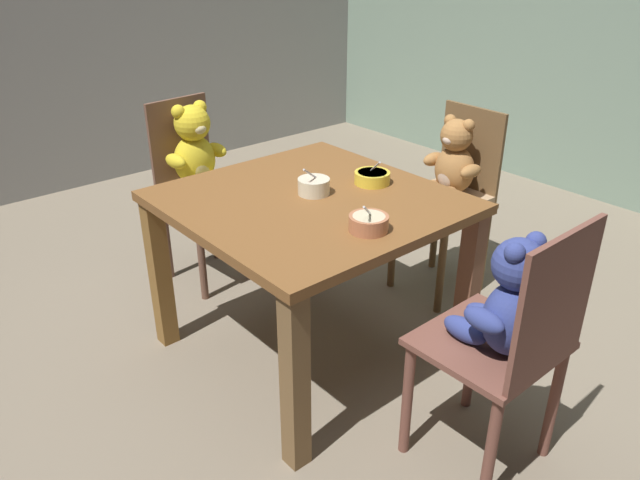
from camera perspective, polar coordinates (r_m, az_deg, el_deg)
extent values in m
cube|color=gray|center=(2.71, -0.82, -10.35)|extent=(5.20, 5.20, 0.04)
cube|color=brown|center=(2.35, -0.93, 3.54)|extent=(1.01, 0.98, 0.04)
cube|color=brown|center=(2.65, -14.64, -3.10)|extent=(0.07, 0.07, 0.67)
cube|color=brown|center=(2.00, -2.33, -13.14)|extent=(0.07, 0.07, 0.67)
cube|color=brown|center=(3.08, 0.06, 2.11)|extent=(0.07, 0.07, 0.67)
cube|color=brown|center=(2.53, 13.58, -4.47)|extent=(0.07, 0.07, 0.67)
cube|color=brown|center=(2.97, 11.28, 3.28)|extent=(0.38, 0.38, 0.02)
cube|color=brown|center=(3.03, 13.87, 8.00)|extent=(0.34, 0.02, 0.43)
cylinder|color=brown|center=(3.06, 6.77, -0.57)|extent=(0.04, 0.04, 0.45)
cylinder|color=brown|center=(2.88, 11.19, -2.75)|extent=(0.04, 0.04, 0.45)
cylinder|color=brown|center=(3.27, 10.65, 1.05)|extent=(0.04, 0.04, 0.45)
cylinder|color=brown|center=(3.10, 14.97, -0.89)|extent=(0.04, 0.04, 0.45)
cube|color=tan|center=(2.96, 11.33, 3.79)|extent=(0.35, 0.35, 0.04)
ellipsoid|color=#A3703D|center=(2.97, 12.38, 6.40)|extent=(0.20, 0.17, 0.22)
ellipsoid|color=beige|center=(2.93, 11.69, 5.98)|extent=(0.11, 0.06, 0.13)
sphere|color=#A3703D|center=(2.91, 12.58, 9.47)|extent=(0.15, 0.15, 0.15)
ellipsoid|color=beige|center=(2.87, 11.87, 9.09)|extent=(0.06, 0.05, 0.04)
sphere|color=#A3703D|center=(2.93, 12.01, 10.81)|extent=(0.06, 0.06, 0.06)
sphere|color=#A3703D|center=(2.87, 13.63, 10.31)|extent=(0.06, 0.06, 0.06)
ellipsoid|color=#A3703D|center=(3.00, 10.51, 7.40)|extent=(0.06, 0.13, 0.06)
ellipsoid|color=#A3703D|center=(2.88, 13.82, 6.20)|extent=(0.06, 0.13, 0.06)
ellipsoid|color=#A3703D|center=(2.94, 9.97, 4.80)|extent=(0.07, 0.15, 0.07)
ellipsoid|color=#A3703D|center=(2.88, 11.57, 4.16)|extent=(0.07, 0.15, 0.07)
cube|color=brown|center=(3.07, -10.67, 4.10)|extent=(0.39, 0.39, 0.02)
cube|color=brown|center=(3.13, -12.88, 8.82)|extent=(0.05, 0.33, 0.44)
cylinder|color=brown|center=(2.98, -10.94, -1.65)|extent=(0.04, 0.04, 0.45)
cylinder|color=brown|center=(3.14, -6.47, 0.19)|extent=(0.04, 0.04, 0.45)
cylinder|color=brown|center=(3.21, -14.07, 0.18)|extent=(0.04, 0.04, 0.45)
cylinder|color=brown|center=(3.36, -9.76, 1.81)|extent=(0.04, 0.04, 0.45)
cube|color=tan|center=(3.06, -10.71, 4.59)|extent=(0.36, 0.36, 0.04)
ellipsoid|color=gold|center=(3.06, -11.62, 7.29)|extent=(0.20, 0.22, 0.24)
ellipsoid|color=#D7C787|center=(3.02, -10.98, 6.83)|extent=(0.07, 0.12, 0.14)
sphere|color=gold|center=(3.00, -11.84, 10.57)|extent=(0.17, 0.17, 0.17)
ellipsoid|color=#D7C787|center=(2.95, -11.11, 10.12)|extent=(0.07, 0.07, 0.05)
sphere|color=gold|center=(2.96, -13.04, 11.53)|extent=(0.07, 0.07, 0.07)
sphere|color=gold|center=(3.02, -11.11, 12.03)|extent=(0.07, 0.07, 0.07)
ellipsoid|color=gold|center=(2.97, -13.26, 7.14)|extent=(0.14, 0.08, 0.07)
ellipsoid|color=gold|center=(3.10, -9.59, 8.26)|extent=(0.14, 0.08, 0.07)
ellipsoid|color=gold|center=(2.96, -11.00, 4.95)|extent=(0.16, 0.09, 0.07)
ellipsoid|color=gold|center=(3.02, -9.22, 5.55)|extent=(0.16, 0.09, 0.07)
cube|color=brown|center=(2.02, 15.41, -9.22)|extent=(0.39, 0.42, 0.02)
cube|color=brown|center=(1.83, 21.00, -5.63)|extent=(0.02, 0.38, 0.44)
cylinder|color=brown|center=(2.35, 13.94, -10.45)|extent=(0.04, 0.04, 0.45)
cylinder|color=brown|center=(2.13, 8.11, -14.44)|extent=(0.04, 0.04, 0.45)
cylinder|color=brown|center=(2.23, 20.86, -13.94)|extent=(0.04, 0.04, 0.45)
cylinder|color=brown|center=(1.99, 15.51, -18.77)|extent=(0.04, 0.04, 0.45)
ellipsoid|color=#334085|center=(1.92, 17.52, -6.92)|extent=(0.18, 0.21, 0.24)
ellipsoid|color=#D7B78C|center=(1.95, 16.09, -6.56)|extent=(0.06, 0.11, 0.14)
sphere|color=#334085|center=(1.84, 18.00, -2.18)|extent=(0.16, 0.16, 0.16)
ellipsoid|color=#D7B78C|center=(1.87, 16.50, -1.87)|extent=(0.06, 0.06, 0.05)
sphere|color=#334085|center=(1.85, 19.43, -0.14)|extent=(0.06, 0.06, 0.06)
sphere|color=#334085|center=(1.77, 17.57, -1.19)|extent=(0.06, 0.06, 0.06)
ellipsoid|color=#334085|center=(2.01, 18.83, -4.65)|extent=(0.13, 0.07, 0.07)
ellipsoid|color=#334085|center=(1.83, 14.98, -7.22)|extent=(0.13, 0.07, 0.07)
ellipsoid|color=#334085|center=(2.06, 15.21, -6.88)|extent=(0.15, 0.07, 0.07)
ellipsoid|color=#334085|center=(1.98, 13.31, -8.12)|extent=(0.15, 0.07, 0.07)
cylinder|color=yellow|center=(2.49, 4.87, 5.80)|extent=(0.14, 0.14, 0.05)
cylinder|color=yellow|center=(2.49, 4.85, 5.39)|extent=(0.08, 0.08, 0.01)
cylinder|color=beige|center=(2.48, 4.89, 6.23)|extent=(0.12, 0.12, 0.01)
cylinder|color=#BCBCC1|center=(2.44, 5.17, 6.82)|extent=(0.09, 0.05, 0.07)
ellipsoid|color=#BCBCC1|center=(2.49, 4.80, 6.25)|extent=(0.04, 0.03, 0.01)
cylinder|color=#B86F4A|center=(2.08, 4.54, 1.57)|extent=(0.14, 0.14, 0.05)
cylinder|color=#B86F4A|center=(2.09, 4.52, 1.01)|extent=(0.07, 0.07, 0.01)
cylinder|color=#C3B792|center=(2.07, 4.56, 2.16)|extent=(0.11, 0.11, 0.01)
cylinder|color=#BCBCC1|center=(2.03, 4.39, 2.75)|extent=(0.06, 0.08, 0.07)
ellipsoid|color=#BCBCC1|center=(2.08, 4.63, 2.16)|extent=(0.04, 0.04, 0.01)
cylinder|color=beige|center=(2.37, -0.58, 5.02)|extent=(0.12, 0.12, 0.06)
cylinder|color=beige|center=(2.38, -0.58, 4.44)|extent=(0.07, 0.07, 0.01)
cylinder|color=beige|center=(2.36, -0.58, 5.58)|extent=(0.10, 0.10, 0.01)
cylinder|color=#BCBCC1|center=(2.33, -0.96, 6.19)|extent=(0.03, 0.08, 0.06)
ellipsoid|color=#BCBCC1|center=(2.37, -0.46, 5.57)|extent=(0.03, 0.04, 0.01)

